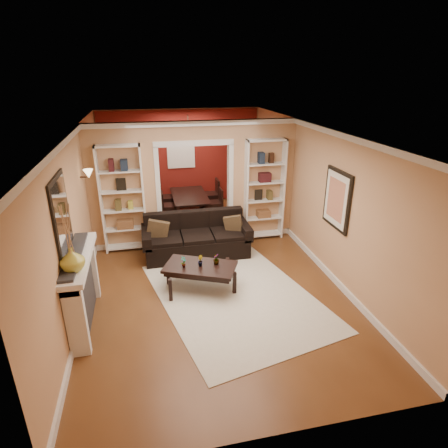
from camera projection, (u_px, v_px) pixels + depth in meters
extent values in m
plane|color=brown|center=(205.00, 264.00, 7.63)|extent=(8.00, 8.00, 0.00)
plane|color=white|center=(202.00, 129.00, 6.61)|extent=(8.00, 8.00, 0.00)
plane|color=tan|center=(181.00, 157.00, 10.74)|extent=(8.00, 0.00, 8.00)
plane|color=tan|center=(273.00, 335.00, 3.50)|extent=(8.00, 0.00, 8.00)
plane|color=tan|center=(79.00, 210.00, 6.68)|extent=(0.00, 8.00, 8.00)
plane|color=tan|center=(313.00, 193.00, 7.56)|extent=(0.00, 8.00, 8.00)
cube|color=tan|center=(195.00, 184.00, 8.21)|extent=(4.50, 0.15, 2.70)
cube|color=maroon|center=(181.00, 159.00, 10.72)|extent=(4.44, 0.04, 2.64)
cube|color=#8CA5CC|center=(181.00, 151.00, 10.60)|extent=(0.78, 0.03, 0.98)
cube|color=beige|center=(235.00, 296.00, 6.53)|extent=(3.14, 3.88, 0.01)
cube|color=black|center=(196.00, 236.00, 7.85)|extent=(2.24, 0.97, 0.88)
cube|color=brown|center=(158.00, 230.00, 7.60)|extent=(0.44, 0.18, 0.42)
cube|color=brown|center=(233.00, 225.00, 7.93)|extent=(0.39, 0.24, 0.37)
cube|color=black|center=(201.00, 277.00, 6.67)|extent=(1.40, 1.12, 0.47)
imported|color=#336626|center=(184.00, 262.00, 6.48)|extent=(0.13, 0.13, 0.21)
imported|color=#336626|center=(200.00, 261.00, 6.54)|extent=(0.10, 0.11, 0.19)
imported|color=#336626|center=(216.00, 259.00, 6.60)|extent=(0.14, 0.14, 0.19)
cube|color=white|center=(123.00, 200.00, 7.82)|extent=(0.90, 0.30, 2.30)
cube|color=white|center=(264.00, 190.00, 8.43)|extent=(0.90, 0.30, 2.30)
cube|color=white|center=(84.00, 290.00, 5.64)|extent=(0.32, 1.70, 1.16)
imported|color=gold|center=(72.00, 259.00, 4.95)|extent=(0.41, 0.41, 0.34)
cube|color=silver|center=(61.00, 215.00, 5.15)|extent=(0.03, 0.95, 1.10)
cube|color=#FFE0A5|center=(85.00, 175.00, 7.01)|extent=(0.18, 0.18, 0.22)
cube|color=black|center=(337.00, 199.00, 6.58)|extent=(0.04, 0.85, 1.05)
imported|color=black|center=(191.00, 205.00, 10.11)|extent=(1.64, 0.91, 0.58)
cube|color=black|center=(171.00, 206.00, 9.68)|extent=(0.47, 0.47, 0.82)
cube|color=black|center=(213.00, 203.00, 9.90)|extent=(0.44, 0.44, 0.81)
cube|color=black|center=(169.00, 197.00, 10.21)|extent=(0.52, 0.52, 0.89)
cube|color=black|center=(209.00, 195.00, 10.43)|extent=(0.57, 0.57, 0.91)
cube|color=#382419|center=(185.00, 142.00, 9.31)|extent=(0.50, 0.50, 0.30)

